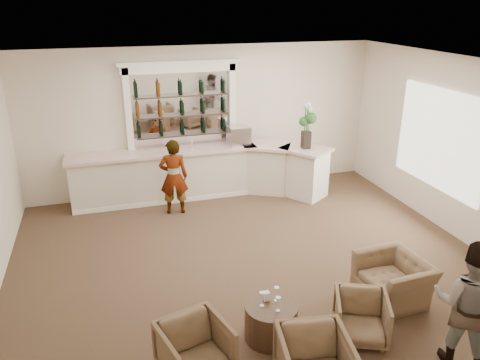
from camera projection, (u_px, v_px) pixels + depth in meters
name	position (u px, v px, depth m)	size (l,w,h in m)	color
ground	(250.00, 261.00, 8.07)	(8.00, 8.00, 0.00)	brown
room_shell	(248.00, 118.00, 7.89)	(8.04, 7.02, 3.32)	beige
bar_counter	(203.00, 173.00, 10.49)	(5.72, 1.80, 1.14)	white
back_bar_alcove	(182.00, 106.00, 10.24)	(2.64, 0.25, 3.00)	white
cocktail_table	(271.00, 321.00, 6.17)	(0.70, 0.70, 0.50)	#49321F
sommelier	(174.00, 177.00, 9.61)	(0.58, 0.38, 1.60)	gray
guest	(468.00, 304.00, 5.56)	(0.81, 0.63, 1.67)	gray
armchair_left	(195.00, 351.00, 5.50)	(0.76, 0.78, 0.71)	brown
armchair_right	(361.00, 317.00, 6.15)	(0.68, 0.70, 0.63)	brown
armchair_far	(393.00, 279.00, 6.97)	(1.00, 0.87, 0.65)	brown
espresso_machine	(239.00, 136.00, 10.51)	(0.47, 0.39, 0.41)	silver
flower_vase	(307.00, 123.00, 10.11)	(0.27, 0.27, 1.02)	black
wine_glass_bar_left	(192.00, 145.00, 10.18)	(0.07, 0.07, 0.21)	white
wine_glass_bar_right	(239.00, 140.00, 10.54)	(0.07, 0.07, 0.21)	white
wine_glass_tbl_a	(262.00, 299.00, 6.04)	(0.07, 0.07, 0.21)	white
wine_glass_tbl_b	(277.00, 294.00, 6.14)	(0.07, 0.07, 0.21)	white
wine_glass_tbl_c	(278.00, 304.00, 5.94)	(0.07, 0.07, 0.21)	white
napkin_holder	(266.00, 296.00, 6.18)	(0.08, 0.08, 0.12)	silver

